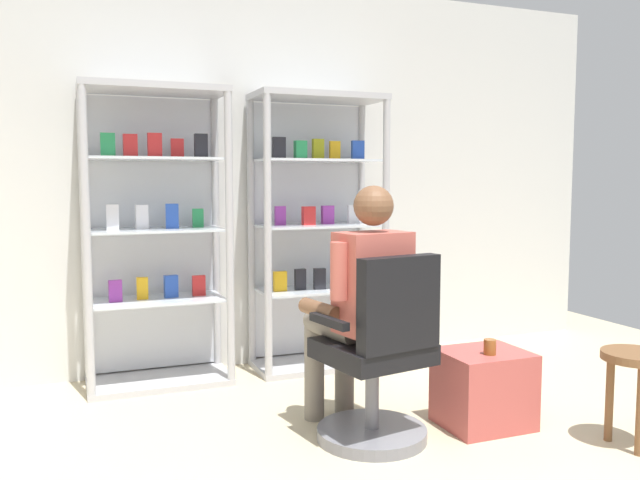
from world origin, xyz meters
TOP-DOWN VIEW (x-y plane):
  - back_wall at (0.00, 3.00)m, footprint 6.00×0.10m
  - display_cabinet_left at (-0.55, 2.76)m, footprint 0.90×0.45m
  - display_cabinet_right at (0.55, 2.76)m, footprint 0.90×0.45m
  - office_chair at (0.34, 1.33)m, footprint 0.60×0.57m
  - seated_shopkeeper at (0.31, 1.49)m, footprint 0.54×0.61m
  - storage_crate at (0.97, 1.33)m, footprint 0.45×0.38m
  - tea_glass at (0.96, 1.27)m, footprint 0.06×0.06m
  - wooden_stool at (1.50, 0.83)m, footprint 0.32×0.32m

SIDE VIEW (x-z plane):
  - storage_crate at x=0.97m, z-range 0.00..0.41m
  - wooden_stool at x=1.50m, z-range 0.14..0.61m
  - office_chair at x=0.34m, z-range -0.09..0.87m
  - tea_glass at x=0.96m, z-range 0.41..0.49m
  - seated_shopkeeper at x=0.31m, z-range 0.07..1.36m
  - display_cabinet_right at x=0.55m, z-range 0.02..1.92m
  - display_cabinet_left at x=-0.55m, z-range 0.02..1.92m
  - back_wall at x=0.00m, z-range 0.00..2.70m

